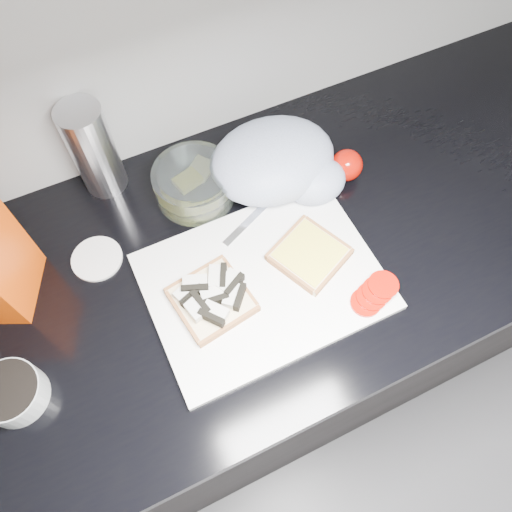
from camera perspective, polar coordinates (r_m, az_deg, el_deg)
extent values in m
cube|color=black|center=(1.34, -3.39, -10.27)|extent=(3.50, 0.60, 0.86)
cube|color=black|center=(0.92, -4.85, -1.59)|extent=(3.50, 0.64, 0.04)
cube|color=white|center=(0.88, 0.84, -2.92)|extent=(0.40, 0.30, 0.01)
cube|color=beige|center=(0.85, -5.06, -5.01)|extent=(0.14, 0.14, 0.02)
cube|color=silver|center=(0.85, -7.92, -4.06)|extent=(0.05, 0.04, 0.02)
cube|color=black|center=(0.85, -7.92, -4.06)|extent=(0.05, 0.03, 0.02)
cube|color=silver|center=(0.85, -6.96, -3.05)|extent=(0.05, 0.04, 0.02)
cube|color=black|center=(0.85, -6.96, -3.05)|extent=(0.05, 0.03, 0.02)
cube|color=silver|center=(0.85, -4.61, -2.43)|extent=(0.04, 0.05, 0.02)
cube|color=black|center=(0.85, -4.61, -2.43)|extent=(0.03, 0.05, 0.02)
cube|color=silver|center=(0.83, -7.04, -5.95)|extent=(0.03, 0.05, 0.02)
cube|color=black|center=(0.83, -7.04, -5.95)|extent=(0.02, 0.05, 0.02)
cube|color=silver|center=(0.84, -4.86, -4.41)|extent=(0.04, 0.03, 0.02)
cube|color=black|center=(0.84, -4.86, -4.41)|extent=(0.05, 0.01, 0.02)
cube|color=silver|center=(0.83, -2.71, -4.52)|extent=(0.05, 0.05, 0.02)
cube|color=black|center=(0.83, -2.71, -4.52)|extent=(0.04, 0.04, 0.02)
cube|color=silver|center=(0.82, -4.68, -6.37)|extent=(0.04, 0.05, 0.02)
cube|color=black|center=(0.82, -4.68, -6.37)|extent=(0.04, 0.04, 0.02)
cube|color=silver|center=(0.84, -3.17, -2.94)|extent=(0.05, 0.04, 0.02)
cube|color=black|center=(0.84, -3.17, -2.94)|extent=(0.04, 0.03, 0.02)
cube|color=beige|center=(0.89, 6.11, 0.16)|extent=(0.15, 0.15, 0.02)
cube|color=yellow|center=(0.88, 6.17, 0.43)|extent=(0.13, 0.13, 0.00)
cylinder|color=#A60D03|center=(0.87, 12.42, -5.21)|extent=(0.07, 0.07, 0.01)
cylinder|color=#A60D03|center=(0.87, 13.06, -4.54)|extent=(0.06, 0.06, 0.01)
cylinder|color=#A60D03|center=(0.88, 13.70, -3.87)|extent=(0.06, 0.06, 0.01)
cylinder|color=#A60D03|center=(0.88, 14.34, -3.20)|extent=(0.06, 0.06, 0.01)
cube|color=silver|center=(0.93, -1.03, 3.80)|extent=(0.12, 0.06, 0.00)
cube|color=silver|center=(0.97, 2.56, 7.41)|extent=(0.06, 0.03, 0.01)
cylinder|color=#A7ADAC|center=(0.88, -26.05, -13.91)|extent=(0.10, 0.10, 0.05)
cylinder|color=black|center=(0.86, -26.59, -13.54)|extent=(0.09, 0.09, 0.01)
cylinder|color=silver|center=(0.95, -17.72, -0.29)|extent=(0.10, 0.10, 0.01)
cylinder|color=silver|center=(0.96, -7.05, 8.24)|extent=(0.15, 0.15, 0.06)
cube|color=yellow|center=(0.96, -7.64, 7.72)|extent=(0.06, 0.05, 0.03)
cube|color=#E5D989|center=(0.99, -6.15, 8.81)|extent=(0.07, 0.07, 0.01)
cylinder|color=silver|center=(0.97, -18.09, 11.45)|extent=(0.08, 0.08, 0.19)
ellipsoid|color=silver|center=(0.96, 1.89, 10.91)|extent=(0.25, 0.20, 0.11)
ellipsoid|color=silver|center=(0.96, 6.83, 8.47)|extent=(0.12, 0.10, 0.08)
sphere|color=#A60D03|center=(0.98, 6.70, 9.51)|extent=(0.06, 0.06, 0.06)
sphere|color=#A60D03|center=(1.00, 10.33, 10.17)|extent=(0.06, 0.06, 0.06)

